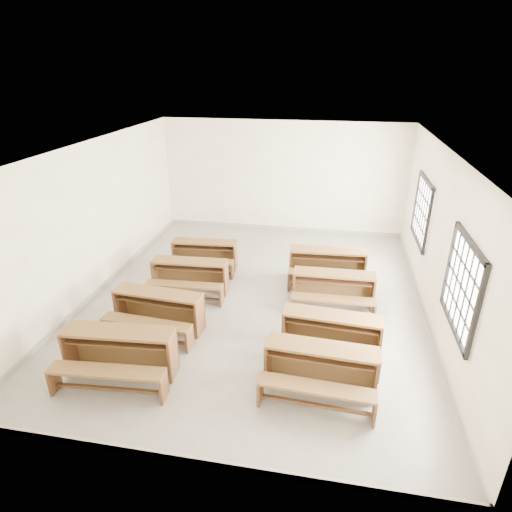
% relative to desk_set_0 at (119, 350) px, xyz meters
% --- Properties ---
extents(room, '(8.50, 8.50, 3.20)m').
position_rel_desk_set_0_xyz_m(room, '(1.79, 2.80, 1.68)').
color(room, gray).
rests_on(room, ground).
extents(desk_set_0, '(1.83, 1.05, 0.80)m').
position_rel_desk_set_0_xyz_m(desk_set_0, '(0.00, 0.00, 0.00)').
color(desk_set_0, brown).
rests_on(desk_set_0, ground).
extents(desk_set_1, '(1.75, 1.00, 0.76)m').
position_rel_desk_set_0_xyz_m(desk_set_1, '(0.10, 1.34, -0.02)').
color(desk_set_1, brown).
rests_on(desk_set_1, ground).
extents(desk_set_2, '(1.68, 0.93, 0.74)m').
position_rel_desk_set_0_xyz_m(desk_set_2, '(0.22, 2.83, -0.04)').
color(desk_set_2, brown).
rests_on(desk_set_2, ground).
extents(desk_set_3, '(1.61, 0.92, 0.70)m').
position_rel_desk_set_0_xyz_m(desk_set_3, '(0.19, 4.03, -0.06)').
color(desk_set_3, brown).
rests_on(desk_set_3, ground).
extents(desk_set_4, '(1.74, 0.97, 0.76)m').
position_rel_desk_set_0_xyz_m(desk_set_4, '(3.17, 0.22, -0.02)').
color(desk_set_4, brown).
rests_on(desk_set_4, ground).
extents(desk_set_5, '(1.73, 0.99, 0.75)m').
position_rel_desk_set_0_xyz_m(desk_set_5, '(3.31, 1.16, -0.03)').
color(desk_set_5, brown).
rests_on(desk_set_5, ground).
extents(desk_set_6, '(1.66, 0.88, 0.74)m').
position_rel_desk_set_0_xyz_m(desk_set_6, '(3.32, 2.80, -0.03)').
color(desk_set_6, brown).
rests_on(desk_set_6, ground).
extents(desk_set_7, '(1.76, 0.98, 0.77)m').
position_rel_desk_set_0_xyz_m(desk_set_7, '(3.16, 3.88, -0.01)').
color(desk_set_7, brown).
rests_on(desk_set_7, ground).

